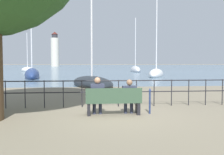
% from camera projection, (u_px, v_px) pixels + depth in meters
% --- Properties ---
extents(ground_plane, '(1000.00, 1000.00, 0.00)m').
position_uv_depth(ground_plane, '(113.00, 115.00, 8.25)').
color(ground_plane, '#7A705B').
extents(harbor_water, '(600.00, 300.00, 0.01)m').
position_uv_depth(harbor_water, '(89.00, 66.00, 166.98)').
color(harbor_water, slate).
rests_on(harbor_water, ground_plane).
extents(park_bench, '(1.83, 0.45, 0.90)m').
position_uv_depth(park_bench, '(114.00, 102.00, 8.16)').
color(park_bench, '#334C38').
rests_on(park_bench, ground_plane).
extents(seated_person_left, '(0.45, 0.35, 1.24)m').
position_uv_depth(seated_person_left, '(97.00, 94.00, 8.17)').
color(seated_person_left, '#2D3347').
rests_on(seated_person_left, ground_plane).
extents(seated_person_right, '(0.46, 0.35, 1.17)m').
position_uv_depth(seated_person_right, '(129.00, 95.00, 8.28)').
color(seated_person_right, '#2D3347').
rests_on(seated_person_right, ground_plane).
extents(promenade_railing, '(15.00, 0.04, 1.05)m').
position_uv_depth(promenade_railing, '(109.00, 89.00, 9.72)').
color(promenade_railing, black).
rests_on(promenade_railing, ground_plane).
extents(closed_umbrella, '(0.09, 0.09, 0.88)m').
position_uv_depth(closed_umbrella, '(150.00, 99.00, 8.38)').
color(closed_umbrella, navy).
rests_on(closed_umbrella, ground_plane).
extents(sailboat_0, '(4.20, 7.34, 11.83)m').
position_uv_depth(sailboat_0, '(156.00, 74.00, 32.09)').
color(sailboat_0, white).
rests_on(sailboat_0, ground_plane).
extents(sailboat_1, '(3.27, 8.25, 12.90)m').
position_uv_depth(sailboat_1, '(32.00, 74.00, 29.24)').
color(sailboat_1, navy).
rests_on(sailboat_1, ground_plane).
extents(sailboat_3, '(2.09, 8.68, 11.27)m').
position_uv_depth(sailboat_3, '(135.00, 70.00, 50.36)').
color(sailboat_3, silver).
rests_on(sailboat_3, ground_plane).
extents(sailboat_4, '(4.02, 7.31, 8.39)m').
position_uv_depth(sailboat_4, '(92.00, 83.00, 18.92)').
color(sailboat_4, black).
rests_on(sailboat_4, ground_plane).
extents(sailboat_5, '(4.43, 6.20, 8.55)m').
position_uv_depth(sailboat_5, '(28.00, 70.00, 52.92)').
color(sailboat_5, white).
rests_on(sailboat_5, ground_plane).
extents(harbor_lighthouse, '(4.41, 4.41, 18.80)m').
position_uv_depth(harbor_lighthouse, '(55.00, 50.00, 135.22)').
color(harbor_lighthouse, beige).
rests_on(harbor_lighthouse, ground_plane).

